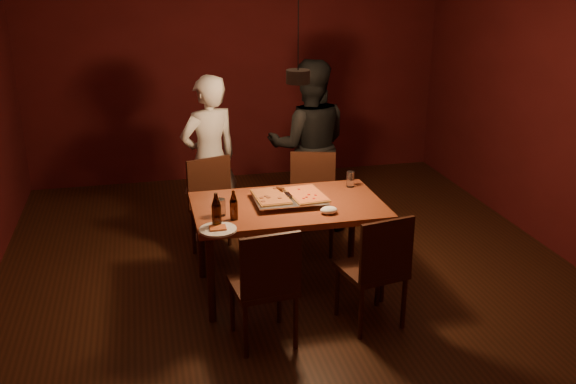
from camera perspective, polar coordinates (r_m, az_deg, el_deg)
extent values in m
plane|color=#341A0E|center=(5.43, 0.80, -8.31)|extent=(6.00, 6.00, 0.00)
plane|color=#4F1212|center=(7.81, -4.53, 11.30)|extent=(5.00, 0.00, 5.00)
plane|color=#4F1212|center=(2.32, 19.38, -11.63)|extent=(5.00, 0.00, 5.00)
cube|color=brown|center=(5.08, 0.00, -1.32)|extent=(1.50, 0.90, 0.05)
cylinder|color=#38190F|center=(4.81, -6.85, -7.71)|extent=(0.06, 0.06, 0.70)
cylinder|color=#38190F|center=(5.10, 8.35, -6.09)|extent=(0.06, 0.06, 0.70)
cylinder|color=#38190F|center=(5.47, -7.76, -4.18)|extent=(0.06, 0.06, 0.70)
cylinder|color=#38190F|center=(5.73, 5.70, -2.95)|extent=(0.06, 0.06, 0.70)
cube|color=#38190F|center=(5.79, -6.16, -1.88)|extent=(0.53, 0.53, 0.04)
cube|color=#38190F|center=(5.87, -7.02, 0.90)|extent=(0.41, 0.15, 0.45)
cube|color=#38190F|center=(5.91, 2.15, -1.30)|extent=(0.52, 0.52, 0.04)
cube|color=#38190F|center=(6.00, 2.22, 1.50)|extent=(0.41, 0.15, 0.45)
cube|color=#38190F|center=(4.52, -2.25, -8.32)|extent=(0.46, 0.46, 0.04)
cube|color=#38190F|center=(4.25, -1.54, -6.62)|extent=(0.42, 0.08, 0.45)
cube|color=#38190F|center=(4.77, 7.40, -6.88)|extent=(0.49, 0.49, 0.04)
cube|color=#38190F|center=(4.52, 8.77, -5.14)|extent=(0.42, 0.11, 0.45)
cube|color=silver|center=(5.10, 0.05, -0.66)|extent=(0.58, 0.48, 0.05)
cube|color=maroon|center=(5.07, -1.53, -0.38)|extent=(0.27, 0.41, 0.02)
cube|color=gold|center=(5.12, 1.65, -0.19)|extent=(0.30, 0.44, 0.02)
cylinder|color=black|center=(4.64, -6.36, -2.16)|extent=(0.07, 0.07, 0.17)
cone|color=black|center=(4.59, -6.42, -0.66)|extent=(0.07, 0.07, 0.09)
cylinder|color=black|center=(4.77, -4.84, -1.63)|extent=(0.06, 0.06, 0.14)
cone|color=black|center=(4.73, -4.88, -0.37)|extent=(0.06, 0.06, 0.08)
cylinder|color=silver|center=(4.86, -6.06, -1.36)|extent=(0.08, 0.08, 0.13)
cylinder|color=silver|center=(5.46, 5.56, 1.13)|extent=(0.07, 0.07, 0.13)
cylinder|color=white|center=(4.61, -6.26, -3.34)|extent=(0.27, 0.27, 0.02)
cube|color=gold|center=(4.60, -6.26, -3.18)|extent=(0.12, 0.10, 0.01)
ellipsoid|color=white|center=(4.88, 3.66, -1.62)|extent=(0.13, 0.10, 0.06)
imported|color=silver|center=(6.08, -6.99, 2.89)|extent=(0.69, 0.58, 1.60)
imported|color=black|center=(6.33, 1.86, 4.14)|extent=(0.92, 0.78, 1.69)
cylinder|color=black|center=(4.85, 0.90, 10.21)|extent=(0.18, 0.18, 0.10)
cylinder|color=black|center=(4.79, 0.94, 16.72)|extent=(0.01, 0.01, 1.00)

